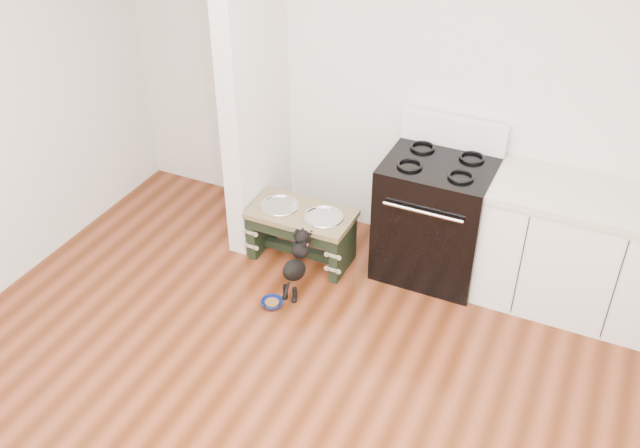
# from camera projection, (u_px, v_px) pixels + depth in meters

# --- Properties ---
(room_shell) EXTENTS (5.00, 5.00, 5.00)m
(room_shell) POSITION_uv_depth(u_px,v_px,m) (249.00, 236.00, 3.00)
(room_shell) COLOR silver
(room_shell) RESTS_ON ground
(partition_wall) EXTENTS (0.15, 0.80, 2.70)m
(partition_wall) POSITION_uv_depth(u_px,v_px,m) (254.00, 73.00, 5.13)
(partition_wall) COLOR silver
(partition_wall) RESTS_ON ground
(oven_range) EXTENTS (0.76, 0.69, 1.14)m
(oven_range) POSITION_uv_depth(u_px,v_px,m) (435.00, 215.00, 5.18)
(oven_range) COLOR black
(oven_range) RESTS_ON ground
(cabinet_run) EXTENTS (1.24, 0.64, 0.91)m
(cabinet_run) POSITION_uv_depth(u_px,v_px,m) (574.00, 251.00, 4.86)
(cabinet_run) COLOR white
(cabinet_run) RESTS_ON ground
(dog_feeder) EXTENTS (0.78, 0.42, 0.45)m
(dog_feeder) POSITION_uv_depth(u_px,v_px,m) (301.00, 226.00, 5.37)
(dog_feeder) COLOR black
(dog_feeder) RESTS_ON ground
(puppy) EXTENTS (0.14, 0.40, 0.48)m
(puppy) POSITION_uv_depth(u_px,v_px,m) (297.00, 262.00, 5.08)
(puppy) COLOR black
(puppy) RESTS_ON ground
(floor_bowl) EXTENTS (0.17, 0.17, 0.05)m
(floor_bowl) POSITION_uv_depth(u_px,v_px,m) (272.00, 303.00, 5.07)
(floor_bowl) COLOR navy
(floor_bowl) RESTS_ON ground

